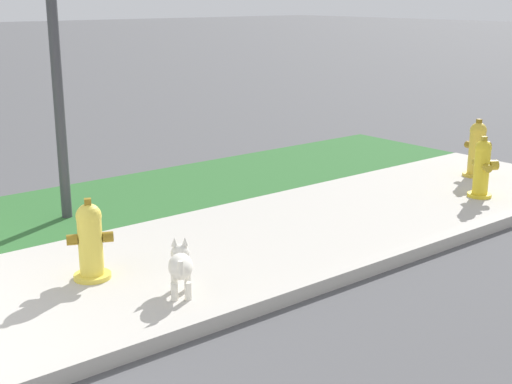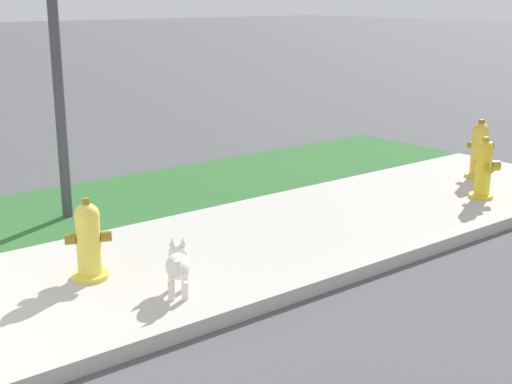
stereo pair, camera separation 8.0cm
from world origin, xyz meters
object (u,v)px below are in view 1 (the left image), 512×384
object	(u,v)px
fire_hydrant_by_grass_verge	(90,241)
fire_hydrant_across_street	(477,149)
small_white_dog	(180,265)
fire_hydrant_mid_block	(482,168)

from	to	relation	value
fire_hydrant_by_grass_verge	fire_hydrant_across_street	xyz separation A→B (m)	(5.57, 0.03, 0.03)
small_white_dog	fire_hydrant_mid_block	bearing A→B (deg)	-55.54
fire_hydrant_by_grass_verge	fire_hydrant_across_street	distance (m)	5.57
fire_hydrant_mid_block	fire_hydrant_across_street	distance (m)	1.04
fire_hydrant_mid_block	fire_hydrant_across_street	size ratio (longest dim) A/B	0.96
fire_hydrant_mid_block	fire_hydrant_across_street	world-z (taller)	fire_hydrant_across_street
fire_hydrant_mid_block	small_white_dog	size ratio (longest dim) A/B	1.72
small_white_dog	fire_hydrant_by_grass_verge	bearing A→B (deg)	62.12
fire_hydrant_by_grass_verge	small_white_dog	world-z (taller)	fire_hydrant_by_grass_verge
fire_hydrant_by_grass_verge	small_white_dog	distance (m)	0.85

